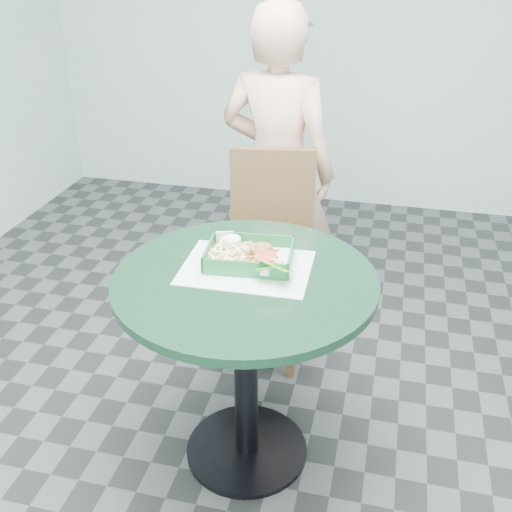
% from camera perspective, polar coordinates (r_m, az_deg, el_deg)
% --- Properties ---
extents(floor, '(4.00, 5.00, 0.02)m').
position_cam_1_polar(floor, '(2.40, -0.89, -18.04)').
color(floor, '#303335').
rests_on(floor, ground).
extents(cafe_table, '(0.85, 0.85, 0.75)m').
position_cam_1_polar(cafe_table, '(2.01, -1.01, -6.61)').
color(cafe_table, black).
rests_on(cafe_table, floor).
extents(dining_chair, '(0.37, 0.37, 0.93)m').
position_cam_1_polar(dining_chair, '(2.65, 1.13, 1.39)').
color(dining_chair, brown).
rests_on(dining_chair, floor).
extents(diner_person, '(0.62, 0.46, 1.53)m').
position_cam_1_polar(diner_person, '(2.81, 2.05, 8.20)').
color(diner_person, '#DDA68F').
rests_on(diner_person, floor).
extents(placemat, '(0.42, 0.32, 0.00)m').
position_cam_1_polar(placemat, '(1.97, -0.91, -1.61)').
color(placemat, silver).
rests_on(placemat, cafe_table).
extents(food_basket, '(0.28, 0.21, 0.06)m').
position_cam_1_polar(food_basket, '(1.99, -0.63, -0.73)').
color(food_basket, '#175C2B').
rests_on(food_basket, placemat).
extents(crab_sandwich, '(0.11, 0.11, 0.07)m').
position_cam_1_polar(crab_sandwich, '(1.96, 0.40, -0.21)').
color(crab_sandwich, gold).
rests_on(crab_sandwich, food_basket).
extents(fries_pile, '(0.12, 0.13, 0.05)m').
position_cam_1_polar(fries_pile, '(2.00, -2.50, 0.14)').
color(fries_pile, '#F0D884').
rests_on(fries_pile, food_basket).
extents(sauce_ramekin, '(0.06, 0.06, 0.03)m').
position_cam_1_polar(sauce_ramekin, '(2.03, -2.15, 0.92)').
color(sauce_ramekin, silver).
rests_on(sauce_ramekin, food_basket).
extents(garnish_cup, '(0.13, 0.13, 0.05)m').
position_cam_1_polar(garnish_cup, '(1.90, 0.96, -1.33)').
color(garnish_cup, silver).
rests_on(garnish_cup, food_basket).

